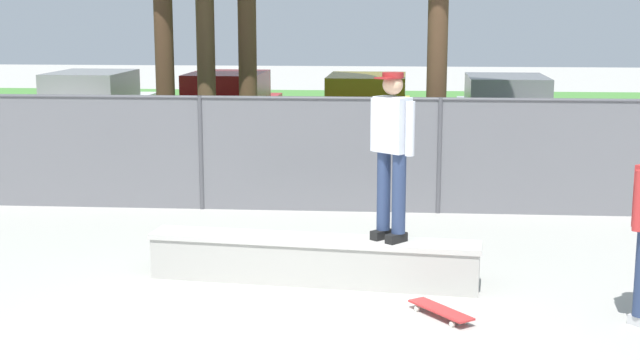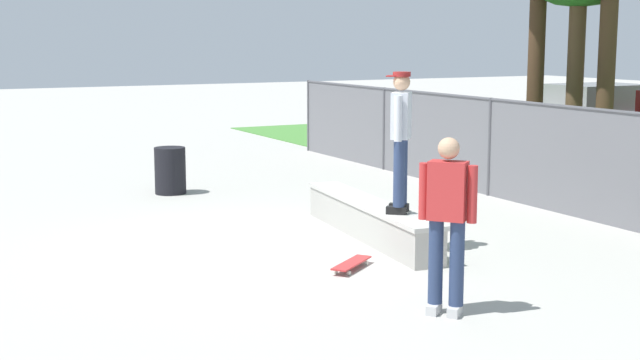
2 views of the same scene
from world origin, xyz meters
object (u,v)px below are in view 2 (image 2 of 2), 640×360
Objects in this scene: skateboard at (352,263)px; car_white at (599,118)px; bystander at (447,217)px; trash_bin at (170,171)px; concrete_ledge at (370,220)px; skateboarder at (401,135)px.

car_white is (-7.14, 10.95, 0.77)m from skateboard.
bystander is 2.16× the size of trash_bin.
concrete_ledge is 11.46m from car_white.
skateboard is (0.51, -1.01, -1.48)m from skateboarder.
car_white reaches higher than skateboard.
skateboarder is (0.86, -0.06, 1.29)m from concrete_ledge.
skateboarder is 0.43× the size of car_white.
car_white is at bearing 123.12° from skateboard.
skateboard is at bearing -63.15° from skateboarder.
car_white reaches higher than trash_bin.
skateboarder reaches higher than concrete_ledge.
concrete_ledge is at bearing 162.17° from bystander.
skateboarder is 5.94m from trash_bin.
concrete_ledge is 2.04× the size of skateboarder.
trash_bin is (0.95, -11.23, -0.42)m from car_white.
skateboard is 0.90× the size of trash_bin.
bystander is at bearing -50.19° from car_white.
concrete_ledge is at bearing 142.15° from skateboard.
skateboarder reaches higher than skateboard.
trash_bin is at bearing -85.16° from car_white.
bystander is (2.00, -0.02, 0.94)m from skateboard.
trash_bin reaches higher than concrete_ledge.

